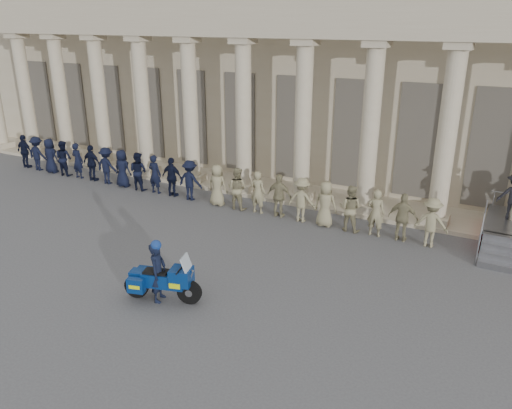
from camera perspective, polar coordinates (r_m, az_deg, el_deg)
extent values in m
plane|color=#4A4A4D|center=(14.55, -12.66, -8.63)|extent=(90.00, 90.00, 0.00)
cube|color=tan|center=(26.02, 9.05, 14.81)|extent=(40.00, 10.00, 9.00)
cube|color=tan|center=(21.30, 2.74, 1.60)|extent=(40.00, 2.60, 0.15)
cube|color=tan|center=(19.44, 2.00, 19.97)|extent=(35.80, 1.00, 1.00)
cube|color=tan|center=(31.63, -26.93, 6.10)|extent=(0.90, 0.90, 0.30)
cube|color=tan|center=(29.56, -23.97, 5.68)|extent=(0.90, 0.90, 0.30)
cylinder|color=tan|center=(29.04, -24.81, 11.30)|extent=(0.64, 0.64, 5.60)
cube|color=tan|center=(28.82, -25.70, 17.01)|extent=(0.85, 0.85, 0.24)
cube|color=tan|center=(27.60, -20.59, 5.19)|extent=(0.90, 0.90, 0.30)
cylinder|color=tan|center=(27.04, -21.37, 11.22)|extent=(0.64, 0.64, 5.60)
cube|color=tan|center=(26.79, -22.20, 17.37)|extent=(0.85, 0.85, 0.24)
cube|color=tan|center=(25.74, -16.70, 4.61)|extent=(0.90, 0.90, 0.30)
cylinder|color=tan|center=(25.14, -17.39, 11.08)|extent=(0.64, 0.64, 5.60)
cube|color=tan|center=(24.88, -18.13, 17.71)|extent=(0.85, 0.85, 0.24)
cube|color=tan|center=(24.02, -12.25, 3.91)|extent=(0.90, 0.90, 0.30)
cylinder|color=tan|center=(23.38, -12.80, 10.85)|extent=(0.64, 0.64, 5.60)
cube|color=tan|center=(23.09, -13.39, 18.00)|extent=(0.85, 0.85, 0.24)
cube|color=tan|center=(22.47, -7.16, 3.08)|extent=(0.90, 0.90, 0.30)
cylinder|color=tan|center=(21.78, -7.50, 10.50)|extent=(0.64, 0.64, 5.60)
cube|color=tan|center=(21.48, -7.87, 18.19)|extent=(0.85, 0.85, 0.24)
cube|color=tan|center=(21.13, -1.37, 2.10)|extent=(0.90, 0.90, 0.30)
cylinder|color=tan|center=(20.39, -1.44, 9.99)|extent=(0.64, 0.64, 5.60)
cube|color=tan|center=(20.07, -1.52, 18.22)|extent=(0.85, 0.85, 0.24)
cube|color=tan|center=(20.04, 5.11, 0.99)|extent=(0.90, 0.90, 0.30)
cylinder|color=tan|center=(19.26, 5.39, 9.29)|extent=(0.64, 0.64, 5.60)
cube|color=tan|center=(18.92, 5.69, 18.00)|extent=(0.85, 0.85, 0.24)
cube|color=tan|center=(19.24, 12.23, -0.26)|extent=(0.90, 0.90, 0.30)
cylinder|color=tan|center=(18.43, 12.91, 8.36)|extent=(0.64, 0.64, 5.60)
cube|color=tan|center=(18.07, 13.67, 17.44)|extent=(0.85, 0.85, 0.24)
cube|color=tan|center=(18.76, 19.83, -1.58)|extent=(0.90, 0.90, 0.30)
cylinder|color=tan|center=(17.93, 20.96, 7.20)|extent=(0.64, 0.64, 5.60)
cube|color=tan|center=(17.56, 22.20, 16.48)|extent=(0.85, 0.85, 0.24)
cube|color=black|center=(31.38, -23.19, 10.79)|extent=(1.30, 0.12, 4.20)
cube|color=black|center=(29.42, -19.92, 10.66)|extent=(1.30, 0.12, 4.20)
cube|color=black|center=(27.57, -16.20, 10.48)|extent=(1.30, 0.12, 4.20)
cube|color=black|center=(25.84, -11.97, 10.21)|extent=(1.30, 0.12, 4.20)
cube|color=black|center=(24.27, -7.17, 9.85)|extent=(1.30, 0.12, 4.20)
cube|color=black|center=(22.88, -1.76, 9.36)|extent=(1.30, 0.12, 4.20)
cube|color=black|center=(21.72, 4.26, 8.71)|extent=(1.30, 0.12, 4.20)
cube|color=black|center=(20.82, 10.86, 7.89)|extent=(1.30, 0.12, 4.20)
cube|color=black|center=(20.22, 17.92, 6.90)|extent=(1.30, 0.12, 4.20)
cube|color=black|center=(19.94, 25.25, 5.75)|extent=(1.30, 0.12, 4.20)
imported|color=black|center=(27.21, -24.91, 5.54)|extent=(0.97, 0.40, 1.65)
imported|color=black|center=(26.50, -23.71, 5.36)|extent=(1.07, 0.61, 1.65)
imported|color=black|center=(25.81, -22.45, 5.17)|extent=(0.81, 0.53, 1.65)
imported|color=black|center=(25.14, -21.12, 4.97)|extent=(0.80, 0.63, 1.65)
imported|color=black|center=(24.47, -19.71, 4.75)|extent=(0.60, 0.40, 1.65)
imported|color=black|center=(23.83, -18.24, 4.52)|extent=(0.97, 0.40, 1.65)
imported|color=black|center=(23.20, -16.68, 4.27)|extent=(1.07, 0.61, 1.65)
imported|color=black|center=(22.58, -15.04, 4.01)|extent=(0.81, 0.53, 1.65)
imported|color=black|center=(21.99, -13.30, 3.73)|extent=(0.80, 0.63, 1.65)
imported|color=black|center=(21.42, -11.48, 3.43)|extent=(0.60, 0.40, 1.65)
imported|color=black|center=(20.88, -9.56, 3.11)|extent=(0.97, 0.40, 1.65)
imported|color=black|center=(20.36, -7.54, 2.76)|extent=(1.07, 0.61, 1.65)
imported|color=gray|center=(19.65, -4.44, 2.23)|extent=(0.81, 0.53, 1.65)
imported|color=gray|center=(19.20, -2.17, 1.84)|extent=(0.80, 0.63, 1.65)
imported|color=gray|center=(18.78, 0.20, 1.43)|extent=(0.60, 0.40, 1.65)
imported|color=gray|center=(18.40, 2.68, 0.99)|extent=(0.97, 0.40, 1.65)
imported|color=gray|center=(18.05, 5.26, 0.53)|extent=(1.07, 0.61, 1.65)
imported|color=gray|center=(17.74, 7.93, 0.06)|extent=(0.81, 0.53, 1.65)
imported|color=gray|center=(17.48, 10.69, -0.43)|extent=(0.80, 0.63, 1.65)
imported|color=gray|center=(17.26, 13.53, -0.93)|extent=(0.60, 0.40, 1.65)
imported|color=gray|center=(17.08, 16.44, -1.44)|extent=(0.97, 0.40, 1.65)
imported|color=gray|center=(16.94, 19.40, -1.96)|extent=(1.07, 0.61, 1.65)
cube|color=#A9100D|center=(18.45, 24.66, -2.52)|extent=(0.04, 2.73, 0.67)
cube|color=gray|center=(16.45, 25.86, -6.38)|extent=(1.10, 0.28, 0.19)
cube|color=gray|center=(16.63, 26.03, -5.38)|extent=(1.10, 0.28, 0.19)
cube|color=gray|center=(16.81, 26.19, -4.41)|extent=(1.10, 0.28, 0.19)
cube|color=gray|center=(17.00, 26.35, -3.46)|extent=(1.10, 0.28, 0.19)
cylinder|color=black|center=(13.19, -7.61, -9.91)|extent=(0.66, 0.31, 0.65)
cylinder|color=black|center=(13.72, -13.48, -9.05)|extent=(0.66, 0.31, 0.65)
cube|color=navy|center=(13.28, -10.49, -8.45)|extent=(1.20, 0.70, 0.37)
cube|color=navy|center=(13.04, -8.52, -8.12)|extent=(0.66, 0.64, 0.44)
cube|color=silver|center=(13.15, -8.47, -8.98)|extent=(0.29, 0.34, 0.12)
cube|color=#B2BFCC|center=(12.83, -7.90, -6.90)|extent=(0.32, 0.49, 0.52)
cube|color=black|center=(13.26, -11.33, -7.60)|extent=(0.70, 0.50, 0.10)
cube|color=navy|center=(13.53, -13.41, -7.74)|extent=(0.42, 0.41, 0.22)
cube|color=navy|center=(13.31, -13.55, -8.97)|extent=(0.48, 0.33, 0.39)
cube|color=#D9E90C|center=(13.31, -13.55, -8.97)|extent=(0.35, 0.31, 0.10)
cube|color=navy|center=(13.80, -12.44, -7.75)|extent=(0.48, 0.33, 0.39)
cube|color=#D9E90C|center=(13.80, -12.44, -7.75)|extent=(0.35, 0.31, 0.10)
cylinder|color=silver|center=(13.80, -11.93, -8.87)|extent=(0.59, 0.26, 0.10)
cylinder|color=black|center=(12.93, -8.58, -7.20)|extent=(0.22, 0.67, 0.04)
imported|color=black|center=(13.24, -11.14, -7.59)|extent=(0.54, 0.68, 1.63)
sphere|color=navy|center=(12.90, -11.37, -4.59)|extent=(0.28, 0.28, 0.28)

